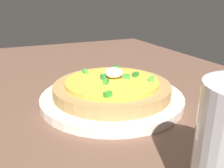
% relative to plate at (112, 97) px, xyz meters
% --- Properties ---
extents(dining_table, '(1.20, 0.87, 0.03)m').
position_rel_plate_xyz_m(dining_table, '(0.05, 0.03, -0.02)').
color(dining_table, brown).
rests_on(dining_table, ground).
extents(plate, '(0.27, 0.27, 0.02)m').
position_rel_plate_xyz_m(plate, '(0.00, 0.00, 0.00)').
color(plate, silver).
rests_on(plate, dining_table).
extents(pizza, '(0.22, 0.22, 0.05)m').
position_rel_plate_xyz_m(pizza, '(0.00, -0.00, 0.02)').
color(pizza, tan).
rests_on(pizza, plate).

